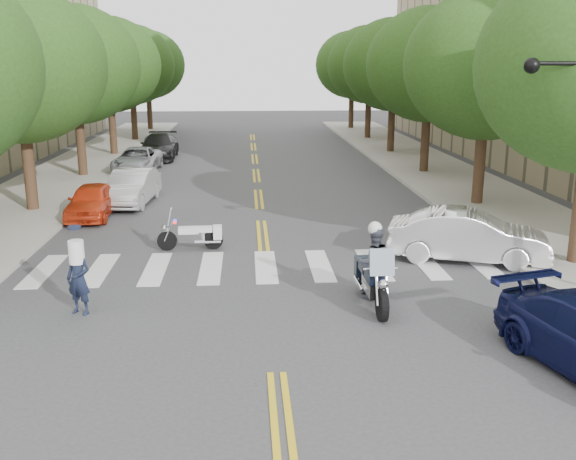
{
  "coord_description": "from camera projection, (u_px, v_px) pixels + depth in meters",
  "views": [
    {
      "loc": [
        -0.5,
        -10.89,
        5.57
      ],
      "look_at": [
        0.58,
        5.61,
        1.3
      ],
      "focal_mm": 40.0,
      "sensor_mm": 36.0,
      "label": 1
    }
  ],
  "objects": [
    {
      "name": "ground",
      "position": [
        277.0,
        373.0,
        11.94
      ],
      "size": [
        140.0,
        140.0,
        0.0
      ],
      "primitive_type": "plane",
      "color": "#38383A",
      "rests_on": "ground"
    },
    {
      "name": "sidewalk_left",
      "position": [
        70.0,
        176.0,
        32.58
      ],
      "size": [
        5.0,
        60.0,
        0.15
      ],
      "primitive_type": "cube",
      "color": "#9E9991",
      "rests_on": "ground"
    },
    {
      "name": "sidewalk_right",
      "position": [
        437.0,
        172.0,
        33.78
      ],
      "size": [
        5.0,
        60.0,
        0.15
      ],
      "primitive_type": "cube",
      "color": "#9E9991",
      "rests_on": "ground"
    },
    {
      "name": "tree_l_1",
      "position": [
        19.0,
        65.0,
        23.52
      ],
      "size": [
        6.4,
        6.4,
        8.45
      ],
      "color": "#382316",
      "rests_on": "ground"
    },
    {
      "name": "tree_l_2",
      "position": [
        75.0,
        65.0,
        31.25
      ],
      "size": [
        6.4,
        6.4,
        8.45
      ],
      "color": "#382316",
      "rests_on": "ground"
    },
    {
      "name": "tree_l_3",
      "position": [
        108.0,
        65.0,
        38.98
      ],
      "size": [
        6.4,
        6.4,
        8.45
      ],
      "color": "#382316",
      "rests_on": "ground"
    },
    {
      "name": "tree_l_4",
      "position": [
        131.0,
        65.0,
        46.71
      ],
      "size": [
        6.4,
        6.4,
        8.45
      ],
      "color": "#382316",
      "rests_on": "ground"
    },
    {
      "name": "tree_l_5",
      "position": [
        147.0,
        65.0,
        54.44
      ],
      "size": [
        6.4,
        6.4,
        8.45
      ],
      "color": "#382316",
      "rests_on": "ground"
    },
    {
      "name": "tree_r_1",
      "position": [
        487.0,
        65.0,
        24.63
      ],
      "size": [
        6.4,
        6.4,
        8.45
      ],
      "color": "#382316",
      "rests_on": "ground"
    },
    {
      "name": "tree_r_2",
      "position": [
        429.0,
        65.0,
        32.36
      ],
      "size": [
        6.4,
        6.4,
        8.45
      ],
      "color": "#382316",
      "rests_on": "ground"
    },
    {
      "name": "tree_r_3",
      "position": [
        394.0,
        65.0,
        40.09
      ],
      "size": [
        6.4,
        6.4,
        8.45
      ],
      "color": "#382316",
      "rests_on": "ground"
    },
    {
      "name": "tree_r_4",
      "position": [
        370.0,
        65.0,
        47.82
      ],
      "size": [
        6.4,
        6.4,
        8.45
      ],
      "color": "#382316",
      "rests_on": "ground"
    },
    {
      "name": "tree_r_5",
      "position": [
        352.0,
        65.0,
        55.55
      ],
      "size": [
        6.4,
        6.4,
        8.45
      ],
      "color": "#382316",
      "rests_on": "ground"
    },
    {
      "name": "motorcycle_police",
      "position": [
        373.0,
        268.0,
        15.12
      ],
      "size": [
        0.86,
        2.53,
        2.06
      ],
      "rotation": [
        0.0,
        0.0,
        3.16
      ],
      "color": "black",
      "rests_on": "ground"
    },
    {
      "name": "motorcycle_parked",
      "position": [
        196.0,
        235.0,
        19.83
      ],
      "size": [
        2.03,
        0.5,
        1.31
      ],
      "rotation": [
        0.0,
        0.0,
        1.62
      ],
      "color": "black",
      "rests_on": "ground"
    },
    {
      "name": "officer_standing",
      "position": [
        79.0,
        279.0,
        14.61
      ],
      "size": [
        0.72,
        0.62,
        1.68
      ],
      "primitive_type": "imported",
      "rotation": [
        0.0,
        0.0,
        -0.42
      ],
      "color": "black",
      "rests_on": "ground"
    },
    {
      "name": "convertible",
      "position": [
        468.0,
        236.0,
        18.59
      ],
      "size": [
        4.8,
        2.95,
        1.49
      ],
      "primitive_type": "imported",
      "rotation": [
        0.0,
        0.0,
        1.24
      ],
      "color": "white",
      "rests_on": "ground"
    },
    {
      "name": "parked_car_a",
      "position": [
        92.0,
        201.0,
        23.95
      ],
      "size": [
        1.56,
        3.76,
        1.27
      ],
      "primitive_type": "imported",
      "rotation": [
        0.0,
        0.0,
        0.02
      ],
      "color": "red",
      "rests_on": "ground"
    },
    {
      "name": "parked_car_b",
      "position": [
        132.0,
        187.0,
        26.22
      ],
      "size": [
        1.89,
        4.45,
        1.43
      ],
      "primitive_type": "imported",
      "rotation": [
        0.0,
        0.0,
        -0.09
      ],
      "color": "#B8B8B8",
      "rests_on": "ground"
    },
    {
      "name": "parked_car_c",
      "position": [
        137.0,
        160.0,
        34.09
      ],
      "size": [
        2.22,
        4.7,
        1.3
      ],
      "primitive_type": "imported",
      "rotation": [
        0.0,
        0.0,
        -0.01
      ],
      "color": "#A2A4AA",
      "rests_on": "ground"
    },
    {
      "name": "parked_car_d",
      "position": [
        159.0,
        147.0,
        38.93
      ],
      "size": [
        2.15,
        5.14,
        1.48
      ],
      "primitive_type": "imported",
      "rotation": [
        0.0,
        0.0,
        0.02
      ],
      "color": "black",
      "rests_on": "ground"
    },
    {
      "name": "parked_car_e",
      "position": [
        154.0,
        145.0,
        40.38
      ],
      "size": [
        1.69,
        3.95,
        1.33
      ],
      "primitive_type": "imported",
      "rotation": [
        0.0,
        0.0,
        0.03
      ],
      "color": "gray",
      "rests_on": "ground"
    }
  ]
}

